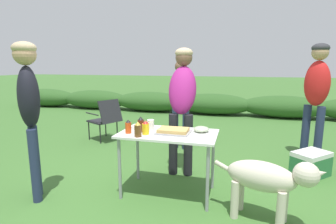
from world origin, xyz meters
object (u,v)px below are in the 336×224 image
(bbq_sauce_bottle, at_px, (141,124))
(camp_chair_green_behind_table, at_px, (106,118))
(standing_person_in_olive_jacket, at_px, (181,97))
(mustard_bottle, at_px, (146,128))
(food_tray, at_px, (173,131))
(plate_stack, at_px, (141,127))
(beer_bottle, at_px, (138,130))
(standing_person_in_red_jacket, at_px, (182,95))
(cooler_box, at_px, (311,164))
(dog, at_px, (267,179))
(standing_person_in_navy_coat, at_px, (29,100))
(folding_table, at_px, (168,139))
(mixing_bowl, at_px, (201,129))
(standing_person_in_gray_fleece, at_px, (317,88))
(hot_sauce_bottle, at_px, (128,127))
(paper_cup_stack, at_px, (151,125))

(bbq_sauce_bottle, height_order, camp_chair_green_behind_table, bbq_sauce_bottle)
(bbq_sauce_bottle, height_order, standing_person_in_olive_jacket, standing_person_in_olive_jacket)
(mustard_bottle, xyz_separation_m, standing_person_in_olive_jacket, (-0.00, 1.81, 0.13))
(food_tray, distance_m, plate_stack, 0.46)
(beer_bottle, bearing_deg, standing_person_in_red_jacket, 73.16)
(bbq_sauce_bottle, relative_size, cooler_box, 0.32)
(mustard_bottle, xyz_separation_m, dog, (1.28, -0.17, -0.38))
(standing_person_in_navy_coat, bearing_deg, standing_person_in_red_jacket, -89.04)
(standing_person_in_olive_jacket, relative_size, camp_chair_green_behind_table, 1.89)
(dog, relative_size, camp_chair_green_behind_table, 1.21)
(folding_table, bearing_deg, bbq_sauce_bottle, -173.23)
(mixing_bowl, relative_size, standing_person_in_navy_coat, 0.10)
(standing_person_in_red_jacket, bearing_deg, food_tray, -90.00)
(bbq_sauce_bottle, relative_size, standing_person_in_gray_fleece, 0.10)
(standing_person_in_gray_fleece, bearing_deg, cooler_box, -63.97)
(standing_person_in_olive_jacket, height_order, dog, standing_person_in_olive_jacket)
(bbq_sauce_bottle, height_order, standing_person_in_red_jacket, standing_person_in_red_jacket)
(folding_table, relative_size, standing_person_in_gray_fleece, 0.60)
(bbq_sauce_bottle, relative_size, standing_person_in_navy_coat, 0.10)
(mustard_bottle, xyz_separation_m, bbq_sauce_bottle, (-0.09, 0.09, 0.01))
(standing_person_in_gray_fleece, xyz_separation_m, dog, (-0.86, -2.03, -0.71))
(food_tray, xyz_separation_m, plate_stack, (-0.44, 0.14, -0.01))
(standing_person_in_gray_fleece, distance_m, standing_person_in_olive_jacket, 2.16)
(mustard_bottle, xyz_separation_m, standing_person_in_gray_fleece, (2.14, 1.86, 0.33))
(folding_table, relative_size, standing_person_in_olive_jacket, 0.70)
(hot_sauce_bottle, bearing_deg, camp_chair_green_behind_table, 124.97)
(mustard_bottle, xyz_separation_m, standing_person_in_red_jacket, (0.24, 0.82, 0.28))
(mustard_bottle, distance_m, dog, 1.35)
(camp_chair_green_behind_table, bearing_deg, beer_bottle, -116.45)
(paper_cup_stack, height_order, hot_sauce_bottle, hot_sauce_bottle)
(dog, bearing_deg, hot_sauce_bottle, -80.18)
(folding_table, bearing_deg, standing_person_in_red_jacket, 89.08)
(mixing_bowl, height_order, standing_person_in_red_jacket, standing_person_in_red_jacket)
(beer_bottle, relative_size, cooler_box, 0.29)
(food_tray, height_order, dog, food_tray)
(standing_person_in_red_jacket, height_order, cooler_box, standing_person_in_red_jacket)
(food_tray, relative_size, standing_person_in_olive_jacket, 0.24)
(folding_table, distance_m, standing_person_in_olive_jacket, 1.72)
(plate_stack, bearing_deg, standing_person_in_navy_coat, -148.70)
(mixing_bowl, distance_m, mustard_bottle, 0.64)
(plate_stack, relative_size, bbq_sauce_bottle, 1.31)
(food_tray, xyz_separation_m, standing_person_in_red_jacket, (-0.05, 0.71, 0.33))
(standing_person_in_olive_jacket, bearing_deg, beer_bottle, -86.78)
(folding_table, distance_m, paper_cup_stack, 0.27)
(beer_bottle, bearing_deg, bbq_sauce_bottle, 102.43)
(mixing_bowl, xyz_separation_m, bbq_sauce_bottle, (-0.68, -0.17, 0.05))
(paper_cup_stack, bearing_deg, standing_person_in_olive_jacket, 90.20)
(standing_person_in_gray_fleece, bearing_deg, mustard_bottle, -100.41)
(hot_sauce_bottle, height_order, standing_person_in_navy_coat, standing_person_in_navy_coat)
(food_tray, bearing_deg, folding_table, 168.98)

